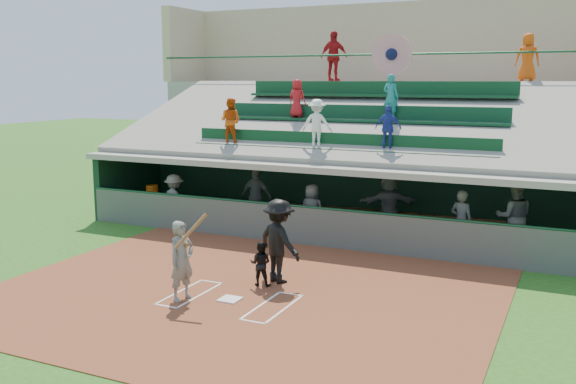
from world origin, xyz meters
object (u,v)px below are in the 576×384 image
at_px(catcher, 261,264).
at_px(white_table, 152,207).
at_px(batter_at_plate, 182,260).
at_px(home_plate, 230,299).
at_px(water_cooler, 152,191).

bearing_deg(catcher, white_table, -49.03).
xyz_separation_m(catcher, white_table, (-6.73, 4.96, -0.14)).
xyz_separation_m(batter_at_plate, catcher, (1.07, 1.57, -0.36)).
xyz_separation_m(home_plate, white_table, (-6.59, 6.12, 0.36)).
height_order(home_plate, batter_at_plate, batter_at_plate).
distance_m(home_plate, water_cooler, 9.01).
xyz_separation_m(batter_at_plate, water_cooler, (-5.64, 6.51, 0.06)).
bearing_deg(home_plate, white_table, 137.14).
height_order(catcher, white_table, catcher).
distance_m(batter_at_plate, water_cooler, 8.61).
bearing_deg(white_table, batter_at_plate, -59.93).
bearing_deg(home_plate, water_cooler, 137.09).
relative_size(catcher, water_cooler, 2.55).
relative_size(batter_at_plate, catcher, 1.89).
height_order(batter_at_plate, water_cooler, batter_at_plate).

